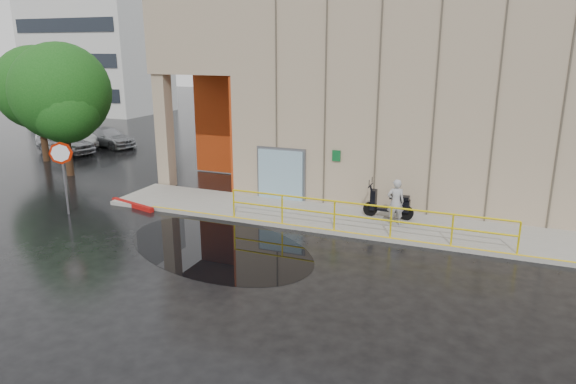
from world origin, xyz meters
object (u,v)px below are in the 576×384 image
at_px(person, 396,202).
at_px(red_curb, 132,205).
at_px(stop_sign, 62,162).
at_px(car_c, 107,137).
at_px(car_a, 65,142).
at_px(tree_far, 39,91).
at_px(tree_near, 62,96).
at_px(scooter, 389,196).
at_px(car_b, 66,136).

xyz_separation_m(person, red_curb, (-10.11, -1.31, -0.88)).
relative_size(stop_sign, car_c, 0.68).
height_order(car_a, tree_far, tree_far).
bearing_deg(tree_near, tree_far, 149.86).
height_order(scooter, car_b, scooter).
distance_m(stop_sign, car_c, 14.20).
distance_m(stop_sign, car_a, 12.68).
distance_m(red_curb, tree_near, 7.79).
distance_m(scooter, car_c, 21.07).
relative_size(car_c, tree_far, 0.66).
relative_size(scooter, car_a, 0.46).
xyz_separation_m(car_b, car_c, (2.11, 1.28, -0.13)).
height_order(scooter, car_a, scooter).
height_order(red_curb, tree_far, tree_far).
bearing_deg(red_curb, scooter, 11.39).
distance_m(stop_sign, car_b, 14.54).
xyz_separation_m(stop_sign, red_curb, (1.68, 1.64, -1.91)).
bearing_deg(person, tree_far, -33.60).
bearing_deg(tree_near, car_c, 117.75).
bearing_deg(tree_far, person, -11.21).
height_order(car_c, tree_far, tree_far).
height_order(scooter, stop_sign, stop_sign).
relative_size(car_c, tree_near, 0.64).
relative_size(car_b, tree_far, 0.70).
xyz_separation_m(car_b, tree_near, (5.75, -5.64, 3.15)).
distance_m(person, tree_far, 20.56).
bearing_deg(stop_sign, person, -2.36).
bearing_deg(red_curb, car_c, 134.22).
distance_m(car_c, tree_near, 8.47).
bearing_deg(stop_sign, red_curb, 27.94).
height_order(red_curb, car_c, car_c).
relative_size(red_curb, tree_far, 0.38).
relative_size(person, car_b, 0.37).
distance_m(car_a, tree_far, 3.83).
bearing_deg(tree_near, scooter, -3.97).
height_order(scooter, red_curb, scooter).
xyz_separation_m(person, tree_far, (-19.97, 3.96, 2.87)).
bearing_deg(car_c, car_b, 130.72).
bearing_deg(car_c, scooter, -102.89).
xyz_separation_m(person, stop_sign, (-11.79, -2.95, 1.04)).
bearing_deg(tree_near, person, -6.21).
distance_m(person, car_a, 21.51).
bearing_deg(scooter, red_curb, -168.21).
xyz_separation_m(car_c, tree_near, (3.64, -6.91, 3.28)).
relative_size(scooter, stop_sign, 0.66).
relative_size(red_curb, car_b, 0.55).
relative_size(car_a, car_b, 0.91).
bearing_deg(stop_sign, tree_near, 116.58).
bearing_deg(tree_far, stop_sign, -40.19).
xyz_separation_m(red_curb, car_b, (-11.82, 8.70, 0.63)).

